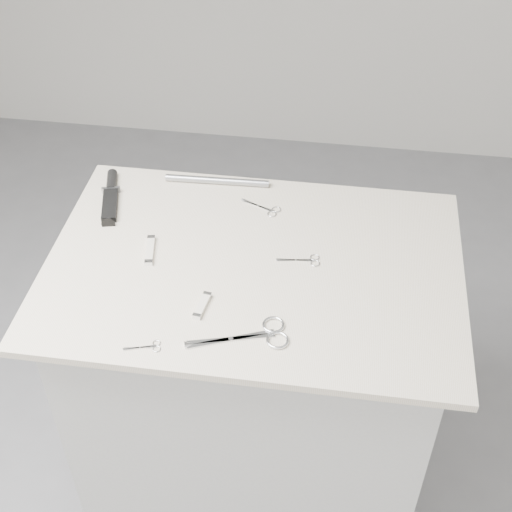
# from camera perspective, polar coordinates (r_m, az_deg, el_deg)

# --- Properties ---
(ground) EXTENTS (4.00, 4.00, 0.01)m
(ground) POSITION_cam_1_polar(r_m,az_deg,el_deg) (2.43, -0.15, -16.96)
(ground) COLOR gray
(ground) RESTS_ON ground
(plinth) EXTENTS (0.90, 0.60, 0.90)m
(plinth) POSITION_cam_1_polar(r_m,az_deg,el_deg) (2.06, -0.17, -10.35)
(plinth) COLOR #BCBCBA
(plinth) RESTS_ON ground
(display_board) EXTENTS (1.00, 0.70, 0.02)m
(display_board) POSITION_cam_1_polar(r_m,az_deg,el_deg) (1.72, -0.20, -0.87)
(display_board) COLOR beige
(display_board) RESTS_ON plinth
(large_shears) EXTENTS (0.22, 0.12, 0.01)m
(large_shears) POSITION_cam_1_polar(r_m,az_deg,el_deg) (1.55, 0.29, -6.33)
(large_shears) COLOR silver
(large_shears) RESTS_ON display_board
(embroidery_scissors_a) EXTENTS (0.11, 0.05, 0.00)m
(embroidery_scissors_a) POSITION_cam_1_polar(r_m,az_deg,el_deg) (1.72, 4.01, -0.35)
(embroidery_scissors_a) COLOR silver
(embroidery_scissors_a) RESTS_ON display_board
(embroidery_scissors_b) EXTENTS (0.11, 0.07, 0.00)m
(embroidery_scissors_b) POSITION_cam_1_polar(r_m,az_deg,el_deg) (1.87, 0.86, 3.77)
(embroidery_scissors_b) COLOR silver
(embroidery_scissors_b) RESTS_ON display_board
(tiny_scissors) EXTENTS (0.08, 0.04, 0.00)m
(tiny_scissors) POSITION_cam_1_polar(r_m,az_deg,el_deg) (1.54, -8.66, -7.21)
(tiny_scissors) COLOR silver
(tiny_scissors) RESTS_ON display_board
(sheathed_knife) EXTENTS (0.08, 0.21, 0.03)m
(sheathed_knife) POSITION_cam_1_polar(r_m,az_deg,el_deg) (1.95, -11.54, 4.87)
(sheathed_knife) COLOR black
(sheathed_knife) RESTS_ON display_board
(pocket_knife_a) EXTENTS (0.04, 0.10, 0.01)m
(pocket_knife_a) POSITION_cam_1_polar(r_m,az_deg,el_deg) (1.76, -8.48, 0.48)
(pocket_knife_a) COLOR silver
(pocket_knife_a) RESTS_ON display_board
(pocket_knife_b) EXTENTS (0.03, 0.08, 0.01)m
(pocket_knife_b) POSITION_cam_1_polar(r_m,az_deg,el_deg) (1.61, -4.32, -3.98)
(pocket_knife_b) COLOR silver
(pocket_knife_b) RESTS_ON display_board
(metal_rail) EXTENTS (0.29, 0.03, 0.02)m
(metal_rail) POSITION_cam_1_polar(r_m,az_deg,el_deg) (1.96, -3.13, 6.04)
(metal_rail) COLOR #94979C
(metal_rail) RESTS_ON display_board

